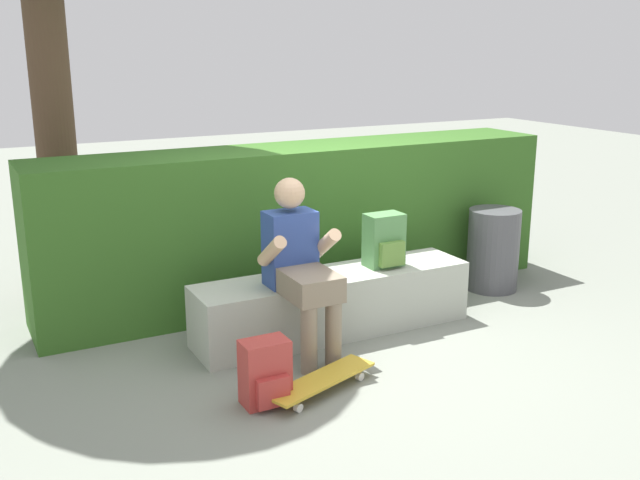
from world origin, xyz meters
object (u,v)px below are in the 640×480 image
object	(u,v)px
person_skater	(300,262)
backpack_on_ground	(266,374)
skateboard_near_person	(321,380)
backpack_on_bench	(385,241)
trash_bin	(493,250)
bench_main	(334,303)

from	to	relation	value
person_skater	backpack_on_ground	xyz separation A→B (m)	(-0.51, -0.57, -0.46)
skateboard_near_person	backpack_on_bench	bearing A→B (deg)	39.95
person_skater	backpack_on_ground	bearing A→B (deg)	-131.51
person_skater	backpack_on_bench	xyz separation A→B (m)	(0.81, 0.21, -0.00)
backpack_on_bench	backpack_on_ground	xyz separation A→B (m)	(-1.31, -0.78, -0.46)
person_skater	trash_bin	xyz separation A→B (m)	(2.08, 0.45, -0.30)
person_skater	trash_bin	distance (m)	2.15
bench_main	trash_bin	bearing A→B (deg)	7.94
person_skater	trash_bin	size ratio (longest dim) A/B	1.71
bench_main	skateboard_near_person	xyz separation A→B (m)	(-0.53, -0.81, -0.15)
backpack_on_bench	trash_bin	world-z (taller)	backpack_on_bench
backpack_on_ground	trash_bin	distance (m)	2.79
person_skater	trash_bin	world-z (taller)	person_skater
skateboard_near_person	trash_bin	world-z (taller)	trash_bin
bench_main	person_skater	xyz separation A→B (m)	(-0.38, -0.22, 0.43)
backpack_on_ground	trash_bin	bearing A→B (deg)	21.65
skateboard_near_person	trash_bin	size ratio (longest dim) A/B	1.16
skateboard_near_person	backpack_on_bench	world-z (taller)	backpack_on_bench
bench_main	backpack_on_bench	xyz separation A→B (m)	(0.42, -0.01, 0.42)
backpack_on_ground	person_skater	bearing A→B (deg)	48.49
bench_main	skateboard_near_person	bearing A→B (deg)	-123.20
bench_main	backpack_on_ground	world-z (taller)	bench_main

